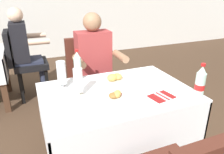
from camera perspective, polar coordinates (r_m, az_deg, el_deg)
name	(u,v)px	position (r m, az deg, el deg)	size (l,w,h in m)	color
main_dining_table	(117,110)	(1.78, 1.24, -8.69)	(1.16, 0.80, 0.74)	white
chair_far_diner_seat	(89,77)	(2.45, -6.17, 0.10)	(0.44, 0.50, 0.97)	#4C2319
seated_diner_far	(95,66)	(2.31, -4.43, 2.91)	(0.50, 0.46, 1.26)	#282D42
plate_near_camera	(117,96)	(1.58, 1.41, -5.14)	(0.24, 0.24, 0.06)	white
plate_far_diner	(115,79)	(1.85, 0.93, -0.54)	(0.25, 0.25, 0.07)	white
beer_glass_left	(62,75)	(1.76, -13.13, 0.62)	(0.07, 0.07, 0.22)	white
beer_glass_middle	(78,82)	(1.61, -8.88, -1.30)	(0.07, 0.07, 0.21)	white
cola_bottle_primary	(78,67)	(1.88, -9.03, 2.68)	(0.07, 0.07, 0.28)	silver
cola_bottle_secondary	(200,83)	(1.68, 22.21, -1.48)	(0.07, 0.07, 0.26)	silver
napkin_cutlery_set	(162,96)	(1.65, 12.93, -5.01)	(0.19, 0.20, 0.01)	maroon
background_chair_right	(23,61)	(3.21, -22.30, 3.98)	(0.50, 0.44, 0.97)	black
background_patron	(25,49)	(3.17, -21.84, 6.79)	(0.46, 0.50, 1.26)	#282D42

